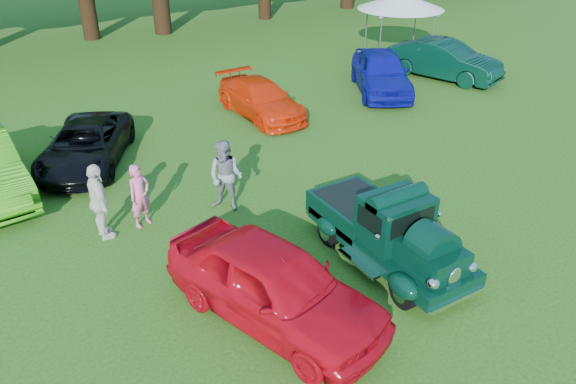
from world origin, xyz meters
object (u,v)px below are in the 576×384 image
back_car_orange (261,99)px  spectator_grey (226,176)px  hero_pickup (387,231)px  back_car_blue (381,72)px  spectator_pink (140,196)px  back_car_green (444,60)px  spectator_white (99,202)px  back_car_black (86,145)px  red_convertible (274,284)px  canopy_tent (401,1)px

back_car_orange → spectator_grey: size_ratio=2.28×
hero_pickup → back_car_orange: bearing=78.3°
back_car_blue → spectator_pink: back_car_blue is taller
back_car_green → spectator_white: size_ratio=2.52×
spectator_white → spectator_pink: bearing=-87.8°
hero_pickup → back_car_green: bearing=40.0°
back_car_black → back_car_blue: 11.80m
back_car_blue → spectator_white: (-12.46, -4.86, 0.13)m
spectator_pink → spectator_white: 0.99m
back_car_black → spectator_grey: (2.41, -4.58, 0.32)m
back_car_blue → spectator_grey: spectator_grey is taller
back_car_blue → spectator_grey: (-9.36, -5.20, 0.12)m
back_car_green → spectator_grey: spectator_grey is taller
red_convertible → back_car_black: red_convertible is taller
red_convertible → back_car_green: bearing=16.5°
back_car_black → spectator_pink: spectator_pink is taller
back_car_orange → spectator_pink: spectator_pink is taller
back_car_green → spectator_pink: spectator_pink is taller
spectator_white → hero_pickup: bearing=-130.3°
spectator_grey → canopy_tent: 16.03m
back_car_black → spectator_grey: bearing=-33.3°
hero_pickup → back_car_orange: (1.92, 9.24, -0.11)m
red_convertible → spectator_grey: (1.04, 4.23, 0.14)m
canopy_tent → back_car_blue: bearing=-138.0°
back_car_orange → spectator_white: (-7.07, -5.05, 0.33)m
spectator_pink → spectator_white: spectator_white is taller
back_car_orange → spectator_pink: bearing=-141.9°
red_convertible → back_car_orange: 10.85m
spectator_grey → canopy_tent: canopy_tent is taller
spectator_pink → canopy_tent: (15.43, 8.36, 1.80)m
spectator_pink → back_car_green: bearing=-2.8°
red_convertible → back_car_blue: bearing=24.5°
hero_pickup → back_car_black: size_ratio=0.95×
canopy_tent → back_car_orange: bearing=-160.2°
red_convertible → canopy_tent: size_ratio=0.89×
back_car_black → back_car_orange: 6.45m
back_car_green → back_car_blue: bearing=160.7°
back_car_black → back_car_blue: size_ratio=0.94×
red_convertible → back_car_green: size_ratio=0.98×
red_convertible → back_car_orange: (5.02, 9.62, -0.17)m
back_car_blue → back_car_green: bearing=28.9°
red_convertible → back_car_black: bearing=81.2°
back_car_orange → back_car_green: size_ratio=0.90×
back_car_black → spectator_grey: size_ratio=2.40×
back_car_orange → back_car_blue: (5.38, -0.19, 0.20)m
hero_pickup → canopy_tent: 17.00m
back_car_black → spectator_white: (-0.68, -4.24, 0.33)m
hero_pickup → back_car_black: hero_pickup is taller
spectator_pink → back_car_orange: bearing=18.7°
back_car_blue → canopy_tent: size_ratio=0.91×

